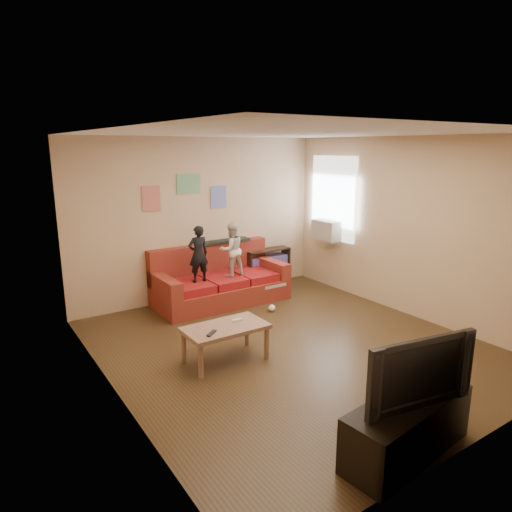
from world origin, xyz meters
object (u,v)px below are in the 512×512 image
television (413,368)px  child_a (198,254)px  coffee_table (225,331)px  bookshelf (267,270)px  child_b (231,250)px  file_box (270,291)px  tv_stand (407,427)px  sofa (219,282)px

television → child_a: bearing=97.9°
coffee_table → bookshelf: bookshelf is taller
child_b → bookshelf: child_b is taller
coffee_table → file_box: bearing=41.5°
child_b → television: (-0.75, -4.15, -0.11)m
child_a → file_box: child_a is taller
child_a → television: size_ratio=0.86×
file_box → tv_stand: (-1.36, -3.92, 0.09)m
coffee_table → bookshelf: (2.16, 2.21, -0.07)m
child_b → bookshelf: bearing=-156.1°
bookshelf → tv_stand: size_ratio=0.68×
file_box → child_b: bearing=159.6°
television → child_b: bearing=89.7°
child_a → file_box: size_ratio=2.07×
coffee_table → child_b: bearing=57.3°
sofa → child_b: bearing=-49.8°
bookshelf → child_a: bearing=-165.9°
child_a → tv_stand: 4.21m
sofa → coffee_table: bearing=-117.1°
file_box → child_a: bearing=169.3°
sofa → television: (-0.60, -4.32, 0.47)m
child_a → child_b: (0.60, 0.00, -0.01)m
sofa → child_a: size_ratio=2.44×
coffee_table → television: size_ratio=0.96×
sofa → child_b: size_ratio=2.48×
bookshelf → child_b: bearing=-158.1°
bookshelf → television: 4.89m
child_b → child_a: bearing=2.0°
tv_stand → television: (-0.00, 0.00, 0.55)m
sofa → television: bearing=-97.9°
tv_stand → television: bearing=173.6°
child_a → tv_stand: size_ratio=0.69×
child_b → tv_stand: bearing=81.8°
television → file_box: bearing=80.7°
coffee_table → television: television is taller
child_a → bookshelf: (1.59, 0.40, -0.59)m
child_a → coffee_table: size_ratio=0.90×
file_box → tv_stand: bearing=-109.2°
sofa → bookshelf: sofa is taller
child_a → tv_stand: child_a is taller
child_a → television: 4.15m
child_b → television: bearing=81.8°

